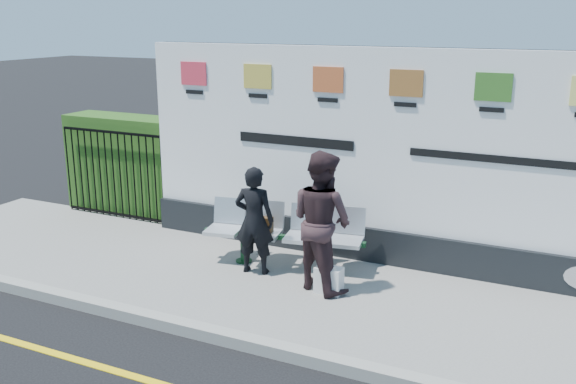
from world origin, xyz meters
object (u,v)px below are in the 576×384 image
(woman_left, at_px, (254,220))
(woman_right, at_px, (321,221))
(bench, at_px, (283,250))
(billboard, at_px, (403,175))

(woman_left, relative_size, woman_right, 0.82)
(bench, height_order, woman_right, woman_right)
(billboard, distance_m, woman_left, 2.13)
(bench, relative_size, woman_left, 1.49)
(woman_left, bearing_deg, billboard, -156.65)
(billboard, bearing_deg, woman_right, -119.14)
(bench, bearing_deg, woman_right, -40.90)
(bench, bearing_deg, billboard, 18.16)
(woman_left, bearing_deg, woman_right, 164.35)
(billboard, height_order, bench, billboard)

